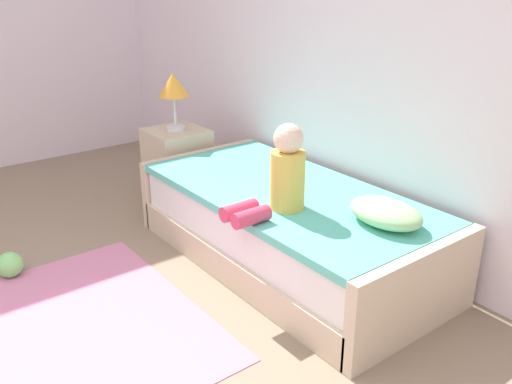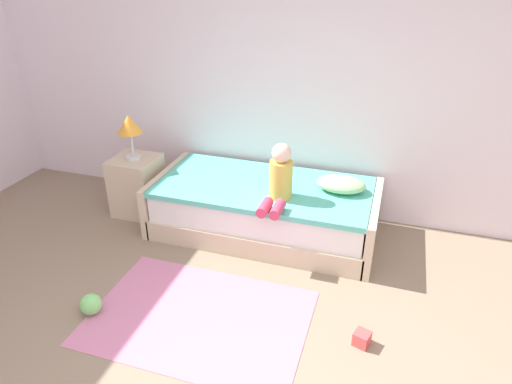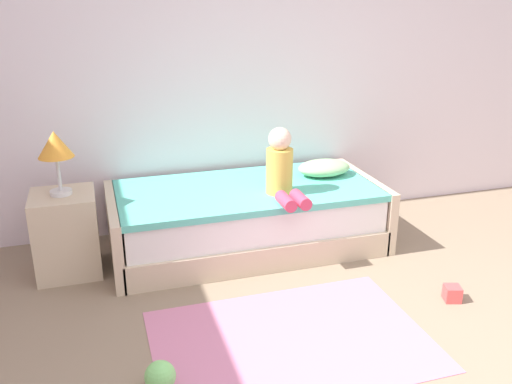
# 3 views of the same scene
# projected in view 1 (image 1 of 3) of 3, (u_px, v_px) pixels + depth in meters

# --- Properties ---
(wall_rear) EXTENTS (7.20, 0.10, 2.90)m
(wall_rear) POSITION_uv_depth(u_px,v_px,m) (422.00, 33.00, 3.08)
(wall_rear) COLOR white
(wall_rear) RESTS_ON ground
(bed) EXTENTS (2.11, 1.00, 0.50)m
(bed) POSITION_uv_depth(u_px,v_px,m) (287.00, 227.00, 3.52)
(bed) COLOR beige
(bed) RESTS_ON ground
(nightstand) EXTENTS (0.44, 0.44, 0.60)m
(nightstand) POSITION_uv_depth(u_px,v_px,m) (178.00, 165.00, 4.48)
(nightstand) COLOR beige
(nightstand) RESTS_ON ground
(table_lamp) EXTENTS (0.24, 0.24, 0.45)m
(table_lamp) POSITION_uv_depth(u_px,v_px,m) (173.00, 88.00, 4.24)
(table_lamp) COLOR silver
(table_lamp) RESTS_ON nightstand
(child_figure) EXTENTS (0.20, 0.51, 0.50)m
(child_figure) POSITION_uv_depth(u_px,v_px,m) (281.00, 176.00, 3.07)
(child_figure) COLOR gold
(child_figure) RESTS_ON bed
(pillow) EXTENTS (0.44, 0.30, 0.13)m
(pillow) POSITION_uv_depth(u_px,v_px,m) (385.00, 213.00, 2.94)
(pillow) COLOR #99CC8C
(pillow) RESTS_ON bed
(toy_ball) EXTENTS (0.16, 0.16, 0.16)m
(toy_ball) POSITION_uv_depth(u_px,v_px,m) (10.00, 265.00, 3.39)
(toy_ball) COLOR #7FD872
(toy_ball) RESTS_ON ground
(area_rug) EXTENTS (1.60, 1.10, 0.01)m
(area_rug) POSITION_uv_depth(u_px,v_px,m) (90.00, 323.00, 2.95)
(area_rug) COLOR pink
(area_rug) RESTS_ON ground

